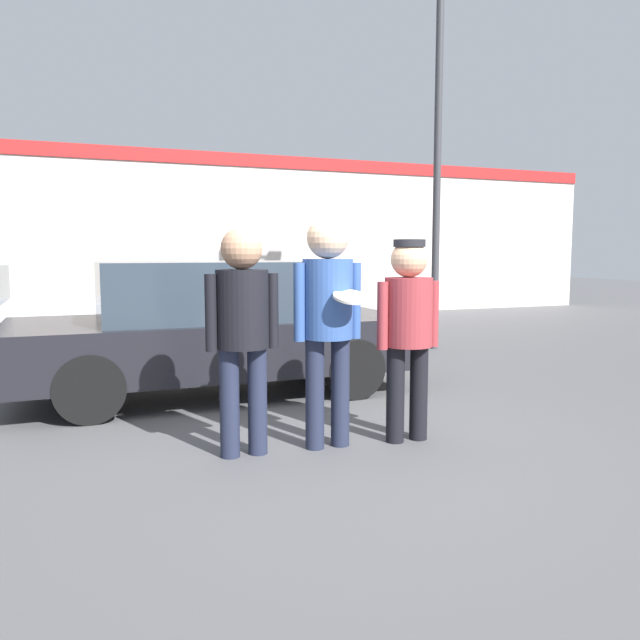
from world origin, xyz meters
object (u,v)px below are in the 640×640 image
Objects in this scene: person_left at (242,319)px; street_lamp at (452,86)px; person_middle_with_frisbee at (328,307)px; parked_car_near at (211,328)px; person_right at (408,320)px.

street_lamp is at bearing 42.54° from person_left.
person_middle_with_frisbee is (0.68, -0.05, 0.07)m from person_left.
street_lamp is at bearing 47.53° from person_middle_with_frisbee.
person_left is 0.25× the size of street_lamp.
street_lamp is (4.30, 1.90, 3.46)m from parked_car_near.
street_lamp reaches higher than parked_car_near.
person_left is at bearing -95.66° from parked_car_near.
person_middle_with_frisbee is at bearing -78.74° from parked_car_near.
person_left is at bearing 176.02° from person_middle_with_frisbee.
person_middle_with_frisbee is at bearing -132.47° from street_lamp.
person_right is at bearing -5.34° from person_left.
parked_car_near is at bearing 115.56° from person_right.
person_middle_with_frisbee is 6.46m from street_lamp.
person_left is 1.37m from person_right.
person_middle_with_frisbee is 0.69m from person_right.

